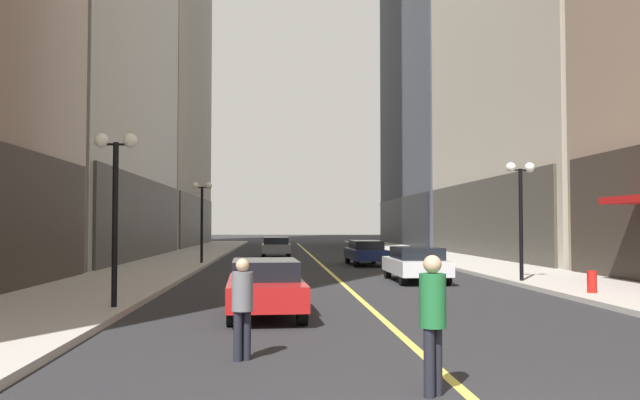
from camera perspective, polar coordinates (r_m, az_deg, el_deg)
name	(u,v)px	position (r m, az deg, el deg)	size (l,w,h in m)	color
ground_plane	(315,259)	(40.49, -0.46, -5.31)	(200.00, 200.00, 0.00)	#262628
sidewalk_left	(184,258)	(40.83, -12.15, -5.13)	(4.50, 78.00, 0.15)	#ADA8A0
sidewalk_right	(442,257)	(41.80, 10.94, -5.07)	(4.50, 78.00, 0.15)	#ADA8A0
lane_centre_stripe	(315,259)	(40.49, -0.46, -5.30)	(0.16, 70.00, 0.01)	#E5D64C
car_red	(265,286)	(15.24, -4.94, -7.67)	(1.93, 4.15, 1.32)	#B21919
car_white	(416,263)	(24.45, 8.60, -5.60)	(1.86, 4.36, 1.32)	silver
car_navy	(365,252)	(34.21, 4.11, -4.66)	(1.83, 4.71, 1.32)	#141E4C
car_grey	(276,246)	(43.02, -3.98, -4.16)	(1.92, 4.35, 1.32)	slate
pedestrian_in_grey_suit	(242,301)	(10.32, -6.99, -9.01)	(0.47, 0.47, 1.62)	black
pedestrian_in_green_parka	(433,313)	(8.28, 10.09, -9.98)	(0.48, 0.48, 1.78)	black
street_lamp_left_near	(116,180)	(16.45, -17.89, 1.69)	(1.06, 0.36, 4.43)	black
street_lamp_left_far	(202,204)	(34.29, -10.56, -0.38)	(1.06, 0.36, 4.43)	black
street_lamp_right_mid	(521,195)	(24.11, 17.57, 0.47)	(1.06, 0.36, 4.43)	black
fire_hydrant_right	(592,284)	(20.58, 23.24, -6.97)	(0.28, 0.28, 0.80)	red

